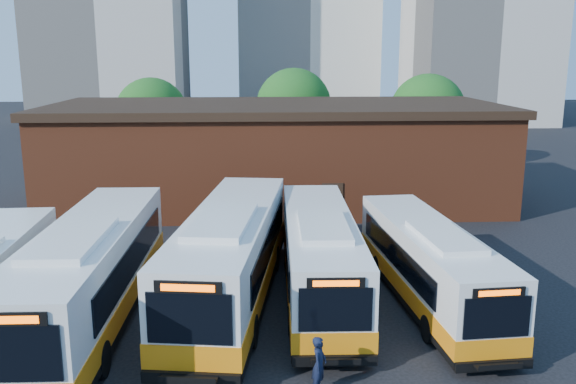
{
  "coord_description": "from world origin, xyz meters",
  "views": [
    {
      "loc": [
        -1.17,
        -19.39,
        9.45
      ],
      "look_at": [
        0.04,
        4.82,
        3.98
      ],
      "focal_mm": 38.0,
      "sensor_mm": 36.0,
      "label": 1
    }
  ],
  "objects_px": {
    "bus_midwest": "(231,259)",
    "transit_worker": "(319,365)",
    "bus_mideast": "(320,259)",
    "bus_west": "(90,278)",
    "bus_east": "(429,268)"
  },
  "relations": [
    {
      "from": "bus_east",
      "to": "transit_worker",
      "type": "distance_m",
      "value": 7.88
    },
    {
      "from": "bus_mideast",
      "to": "bus_west",
      "type": "bearing_deg",
      "value": -164.36
    },
    {
      "from": "bus_west",
      "to": "bus_mideast",
      "type": "bearing_deg",
      "value": 15.06
    },
    {
      "from": "bus_mideast",
      "to": "transit_worker",
      "type": "xyz_separation_m",
      "value": [
        -0.72,
        -7.09,
        -0.72
      ]
    },
    {
      "from": "bus_midwest",
      "to": "transit_worker",
      "type": "height_order",
      "value": "bus_midwest"
    },
    {
      "from": "bus_midwest",
      "to": "bus_east",
      "type": "distance_m",
      "value": 7.63
    },
    {
      "from": "bus_east",
      "to": "bus_midwest",
      "type": "bearing_deg",
      "value": 171.24
    },
    {
      "from": "bus_west",
      "to": "bus_mideast",
      "type": "height_order",
      "value": "bus_west"
    },
    {
      "from": "bus_midwest",
      "to": "transit_worker",
      "type": "xyz_separation_m",
      "value": [
        2.76,
        -6.76,
        -0.88
      ]
    },
    {
      "from": "bus_midwest",
      "to": "bus_mideast",
      "type": "xyz_separation_m",
      "value": [
        3.47,
        0.33,
        -0.16
      ]
    },
    {
      "from": "bus_midwest",
      "to": "bus_west",
      "type": "bearing_deg",
      "value": -152.38
    },
    {
      "from": "bus_west",
      "to": "bus_mideast",
      "type": "xyz_separation_m",
      "value": [
        8.39,
        2.13,
        -0.15
      ]
    },
    {
      "from": "bus_west",
      "to": "bus_midwest",
      "type": "height_order",
      "value": "bus_midwest"
    },
    {
      "from": "bus_mideast",
      "to": "bus_east",
      "type": "height_order",
      "value": "bus_mideast"
    },
    {
      "from": "bus_east",
      "to": "transit_worker",
      "type": "relative_size",
      "value": 7.01
    }
  ]
}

